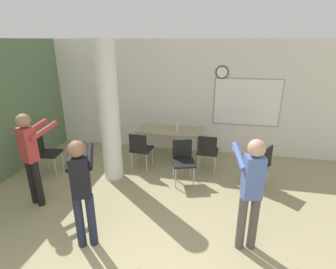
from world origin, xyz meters
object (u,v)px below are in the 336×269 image
Objects in this scene: folding_table at (169,131)px; chair_by_left_wall at (46,151)px; chair_mid_room at (259,163)px; person_playing_side at (251,187)px; chair_table_front at (183,158)px; person_watching_back at (31,153)px; chair_table_left at (140,148)px; person_playing_front at (81,186)px; chair_table_right at (208,150)px; bottle_on_table at (177,127)px.

chair_by_left_wall reaches higher than folding_table.
person_playing_side is (-0.37, -1.74, 0.45)m from chair_mid_room.
chair_table_front is at bearing -65.88° from folding_table.
person_watching_back reaches higher than chair_table_front.
chair_mid_room is (2.50, -0.28, 0.00)m from chair_table_left.
person_playing_front is (-2.21, -0.38, -0.02)m from person_playing_side.
chair_by_left_wall is 3.51m from chair_table_right.
bottle_on_table reaches higher than chair_table_right.
chair_table_left is at bearing 173.60° from chair_mid_room.
chair_table_left is (-1.47, -0.16, 0.00)m from chair_table_right.
bottle_on_table is 2.00m from chair_mid_room.
person_watching_back is at bearing -62.75° from chair_by_left_wall.
folding_table is 1.75× the size of chair_table_right.
chair_table_front and chair_table_right have the same top height.
person_watching_back is at bearing -133.83° from bottle_on_table.
chair_mid_room is (4.46, 0.28, 0.00)m from chair_by_left_wall.
person_playing_front is (-1.09, -2.02, 0.43)m from chair_table_front.
chair_by_left_wall is at bearing 135.70° from person_playing_front.
person_watching_back is at bearing -129.49° from folding_table.
person_playing_front is at bearing -170.22° from person_playing_side.
chair_table_right is at bearing -30.34° from folding_table.
bottle_on_table is 0.32× the size of chair_table_front.
chair_table_front is 2.34m from person_playing_front.
chair_mid_room is 0.52× the size of person_watching_back.
bottle_on_table is at bearing 74.86° from person_playing_front.
person_playing_front is (1.33, -0.76, -0.04)m from person_watching_back.
person_watching_back reaches higher than folding_table.
folding_table is at bearing 149.66° from chair_table_right.
chair_by_left_wall is (-2.49, -1.27, -0.17)m from folding_table.
bottle_on_table is 1.00m from chair_table_left.
chair_table_left is at bearing 159.66° from chair_table_front.
chair_table_front and chair_table_left have the same top height.
bottle_on_table is at bearing 39.34° from chair_table_left.
chair_table_front is at bearing -131.29° from chair_table_right.
chair_mid_room is at bearing 39.36° from person_playing_front.
chair_table_right is 0.54× the size of person_playing_front.
folding_table is 1.75× the size of chair_table_front.
folding_table is at bearing 79.03° from person_playing_front.
chair_by_left_wall is at bearing -164.13° from chair_table_left.
chair_by_left_wall and chair_table_right have the same top height.
folding_table is 3.05m from person_watching_back.
person_playing_front is (1.88, -1.84, 0.43)m from chair_by_left_wall.
chair_table_right is 1.00× the size of chair_table_left.
person_watching_back is 1.02× the size of person_playing_side.
bottle_on_table is 3.10m from person_playing_front.
chair_by_left_wall is 2.67m from person_playing_front.
person_watching_back is 1.53m from person_playing_front.
person_watching_back reaches higher than chair_mid_room.
chair_table_right is (0.95, -0.56, -0.17)m from folding_table.
chair_table_left is at bearing 136.48° from person_playing_side.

